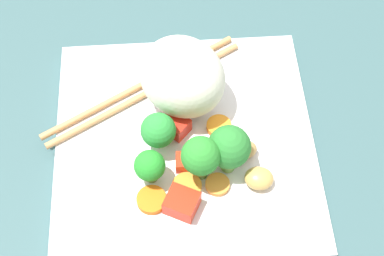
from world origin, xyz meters
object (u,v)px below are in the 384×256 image
(rice_mound, at_px, (179,77))
(carrot_slice_4, at_px, (183,186))
(square_plate, at_px, (185,143))
(broccoli_floret_2, at_px, (159,131))
(chopstick_pair, at_px, (143,89))

(rice_mound, height_order, carrot_slice_4, rice_mound)
(square_plate, relative_size, rice_mound, 2.86)
(square_plate, distance_m, broccoli_floret_2, 0.05)
(square_plate, distance_m, chopstick_pair, 0.08)
(square_plate, bearing_deg, rice_mound, 93.73)
(broccoli_floret_2, bearing_deg, chopstick_pair, 103.52)
(square_plate, xyz_separation_m, broccoli_floret_2, (-0.03, -0.01, 0.04))
(square_plate, bearing_deg, carrot_slice_4, -93.56)
(square_plate, xyz_separation_m, carrot_slice_4, (-0.00, -0.06, 0.01))
(chopstick_pair, bearing_deg, rice_mound, 130.89)
(chopstick_pair, bearing_deg, broccoli_floret_2, 72.43)
(square_plate, height_order, carrot_slice_4, carrot_slice_4)
(carrot_slice_4, bearing_deg, rice_mound, 89.95)
(broccoli_floret_2, bearing_deg, rice_mound, 68.21)
(carrot_slice_4, relative_size, chopstick_pair, 0.14)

